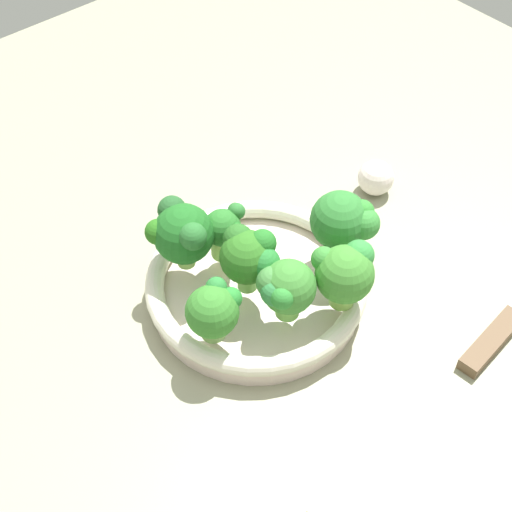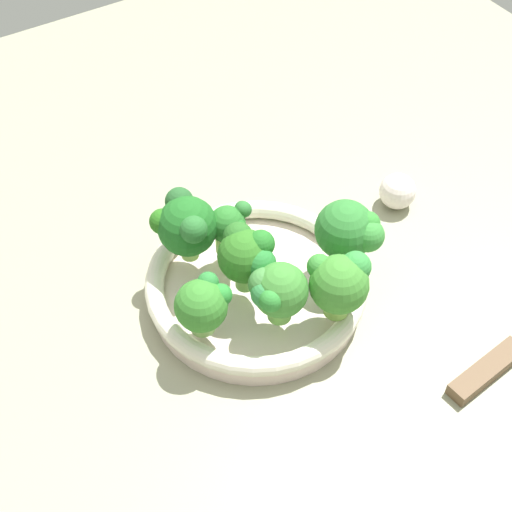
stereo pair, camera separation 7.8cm
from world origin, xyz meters
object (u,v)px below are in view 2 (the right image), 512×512
object	(u,v)px
broccoli_floret_5	(203,305)
broccoli_floret_6	(276,291)
broccoli_floret_2	(229,226)
broccoli_floret_3	(349,231)
broccoli_floret_0	(186,225)
garlic_bulb	(398,191)
broccoli_floret_4	(340,283)
bowl	(256,286)
broccoli_floret_1	(247,255)

from	to	relation	value
broccoli_floret_5	broccoli_floret_6	bearing A→B (deg)	-22.84
broccoli_floret_2	broccoli_floret_3	bearing A→B (deg)	-39.25
broccoli_floret_0	broccoli_floret_2	bearing A→B (deg)	-22.12
broccoli_floret_6	garlic_bulb	bearing A→B (deg)	21.08
broccoli_floret_0	garlic_bulb	bearing A→B (deg)	-6.43
broccoli_floret_4	broccoli_floret_6	world-z (taller)	broccoli_floret_4
broccoli_floret_0	broccoli_floret_6	xyz separation A→B (cm)	(3.42, -12.15, -0.54)
bowl	broccoli_floret_2	bearing A→B (deg)	96.38
broccoli_floret_4	garlic_bulb	bearing A→B (deg)	33.08
broccoli_floret_2	broccoli_floret_3	distance (cm)	12.67
broccoli_floret_6	garlic_bulb	world-z (taller)	broccoli_floret_6
broccoli_floret_5	broccoli_floret_4	bearing A→B (deg)	-23.02
bowl	broccoli_floret_1	distance (cm)	6.81
bowl	broccoli_floret_5	world-z (taller)	broccoli_floret_5
broccoli_floret_1	broccoli_floret_3	xyz separation A→B (cm)	(10.76, -2.70, -0.16)
broccoli_floret_2	garlic_bulb	world-z (taller)	broccoli_floret_2
broccoli_floret_2	broccoli_floret_3	size ratio (longest dim) A/B	0.77
broccoli_floret_0	broccoli_floret_2	world-z (taller)	broccoli_floret_0
broccoli_floret_3	broccoli_floret_5	bearing A→B (deg)	178.73
bowl	broccoli_floret_4	distance (cm)	11.32
garlic_bulb	broccoli_floret_5	bearing A→B (deg)	-168.28
broccoli_floret_2	broccoli_floret_6	world-z (taller)	broccoli_floret_6
broccoli_floret_4	broccoli_floret_5	distance (cm)	13.60
broccoli_floret_0	garlic_bulb	xyz separation A→B (cm)	(27.02, -3.05, -6.28)
bowl	broccoli_floret_6	size ratio (longest dim) A/B	3.42
broccoli_floret_2	broccoli_floret_3	world-z (taller)	broccoli_floret_3
broccoli_floret_1	broccoli_floret_6	world-z (taller)	broccoli_floret_1
broccoli_floret_3	garlic_bulb	world-z (taller)	broccoli_floret_3
broccoli_floret_4	garlic_bulb	xyz separation A→B (cm)	(17.80, 11.59, -5.89)
broccoli_floret_0	broccoli_floret_5	world-z (taller)	broccoli_floret_0
broccoli_floret_0	broccoli_floret_6	bearing A→B (deg)	-74.27
broccoli_floret_3	broccoli_floret_6	xyz separation A→B (cm)	(-10.59, -2.43, -0.40)
broccoli_floret_3	broccoli_floret_4	world-z (taller)	broccoli_floret_3
broccoli_floret_1	broccoli_floret_3	distance (cm)	11.09
broccoli_floret_5	broccoli_floret_6	size ratio (longest dim) A/B	0.89
broccoli_floret_5	bowl	bearing A→B (deg)	20.77
bowl	broccoli_floret_0	bearing A→B (deg)	126.99
broccoli_floret_2	broccoli_floret_4	world-z (taller)	broccoli_floret_4
broccoli_floret_0	garlic_bulb	world-z (taller)	broccoli_floret_0
broccoli_floret_1	broccoli_floret_4	xyz separation A→B (cm)	(5.97, -7.62, -0.41)
broccoli_floret_5	broccoli_floret_1	bearing A→B (deg)	19.53
bowl	broccoli_floret_1	xyz separation A→B (cm)	(-1.49, -0.72, 6.61)
broccoli_floret_6	garlic_bulb	size ratio (longest dim) A/B	1.57
broccoli_floret_3	broccoli_floret_5	distance (cm)	17.32
broccoli_floret_1	broccoli_floret_5	bearing A→B (deg)	-160.47
broccoli_floret_3	garlic_bulb	distance (cm)	15.86
bowl	garlic_bulb	bearing A→B (deg)	8.29
broccoli_floret_3	broccoli_floret_4	bearing A→B (deg)	-134.17
broccoli_floret_1	garlic_bulb	size ratio (longest dim) A/B	1.69
broccoli_floret_0	broccoli_floret_6	size ratio (longest dim) A/B	1.11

